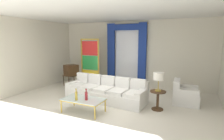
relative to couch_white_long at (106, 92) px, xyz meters
The scene contains 15 objects.
ground_plane 0.66m from the couch_white_long, 78.43° to the right, with size 16.00×16.00×0.00m, color silver.
wall_rear 2.77m from the couch_white_long, 87.33° to the left, with size 8.00×0.12×3.00m, color silver.
wall_left 3.74m from the couch_white_long, behind, with size 0.12×7.00×3.00m, color silver.
ceiling_slab 2.73m from the couch_white_long, 63.42° to the left, with size 8.00×7.60×0.04m, color white.
curtained_window 2.74m from the couch_white_long, 92.89° to the left, with size 2.00×0.17×2.70m.
couch_white_long is the anchor object (origin of this frame).
coffee_table 1.28m from the couch_white_long, 95.27° to the right, with size 1.23×0.69×0.41m.
bottle_blue_decanter 1.49m from the couch_white_long, 98.96° to the right, with size 0.07×0.07×0.35m.
bottle_crystal_tall 1.34m from the couch_white_long, 88.83° to the right, with size 0.08×0.08×0.34m.
vintage_tv 2.71m from the couch_white_long, 154.54° to the left, with size 0.69×0.73×1.35m.
armchair_white 2.68m from the couch_white_long, 17.29° to the left, with size 0.86×0.86×0.80m.
stained_glass_divider 2.30m from the couch_white_long, 136.78° to the left, with size 0.95×0.05×2.20m.
peacock_figurine 1.55m from the couch_white_long, 137.41° to the left, with size 0.44×0.60×0.50m.
round_side_table 1.86m from the couch_white_long, ahead, with size 0.48×0.48×0.59m.
table_lamp_brass 1.99m from the couch_white_long, ahead, with size 0.32×0.32×0.57m.
Camera 1 is at (2.69, -4.94, 2.12)m, focal length 28.66 mm.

